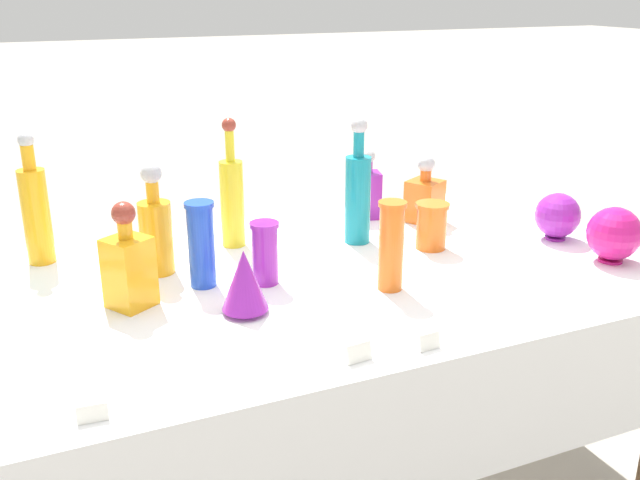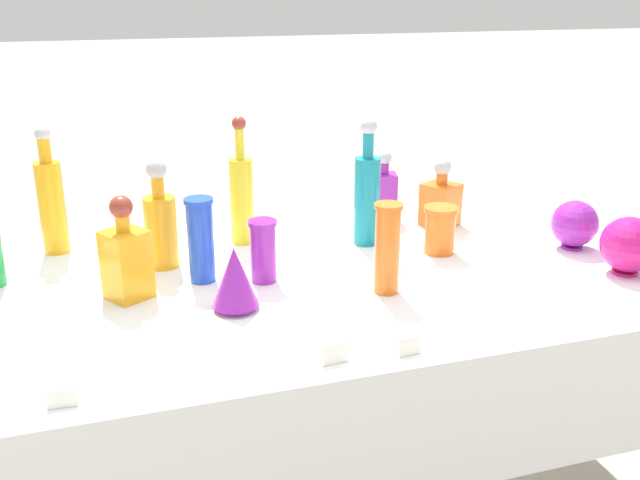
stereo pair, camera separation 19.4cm
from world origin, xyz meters
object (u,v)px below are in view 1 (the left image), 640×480
at_px(square_decanter_1, 128,265).
at_px(slender_vase_3, 391,244).
at_px(tall_bottle_2, 36,210).
at_px(cardboard_box_behind_left, 205,325).
at_px(square_decanter_2, 368,191).
at_px(tall_bottle_0, 358,193).
at_px(slender_vase_0, 432,224).
at_px(fluted_vase_0, 244,281).
at_px(tall_bottle_1, 232,197).
at_px(slender_vase_2, 201,242).
at_px(round_bowl_0, 614,234).
at_px(slender_vase_1, 265,251).
at_px(tall_bottle_4, 156,230).
at_px(square_decanter_0, 425,197).
at_px(round_bowl_1, 558,216).

height_order(square_decanter_1, slender_vase_3, square_decanter_1).
bearing_deg(tall_bottle_2, cardboard_box_behind_left, 46.32).
bearing_deg(square_decanter_2, square_decanter_1, -155.30).
distance_m(tall_bottle_0, slender_vase_0, 0.24).
distance_m(square_decanter_2, fluted_vase_0, 0.83).
height_order(tall_bottle_1, tall_bottle_2, tall_bottle_1).
distance_m(tall_bottle_0, slender_vase_2, 0.55).
relative_size(tall_bottle_1, slender_vase_3, 1.64).
relative_size(square_decanter_2, round_bowl_0, 1.47).
distance_m(tall_bottle_2, slender_vase_1, 0.68).
bearing_deg(slender_vase_0, tall_bottle_4, 170.12).
bearing_deg(tall_bottle_2, tall_bottle_4, -36.17).
distance_m(square_decanter_0, cardboard_box_behind_left, 1.20).
bearing_deg(round_bowl_1, slender_vase_3, -168.79).
distance_m(tall_bottle_0, slender_vase_1, 0.42).
relative_size(tall_bottle_0, slender_vase_0, 2.74).
xyz_separation_m(slender_vase_1, slender_vase_3, (0.29, -0.17, 0.03)).
relative_size(tall_bottle_4, round_bowl_1, 2.11).
height_order(square_decanter_2, slender_vase_3, slender_vase_3).
distance_m(square_decanter_2, round_bowl_1, 0.62).
bearing_deg(slender_vase_2, cardboard_box_behind_left, 76.74).
relative_size(tall_bottle_0, slender_vase_1, 2.27).
distance_m(tall_bottle_0, slender_vase_3, 0.37).
height_order(slender_vase_0, cardboard_box_behind_left, slender_vase_0).
bearing_deg(slender_vase_1, square_decanter_0, 23.21).
height_order(tall_bottle_4, cardboard_box_behind_left, tall_bottle_4).
xyz_separation_m(slender_vase_3, fluted_vase_0, (-0.40, 0.01, -0.04)).
xyz_separation_m(fluted_vase_0, round_bowl_0, (1.08, -0.10, -0.00)).
bearing_deg(fluted_vase_0, round_bowl_1, 6.48).
xyz_separation_m(tall_bottle_1, slender_vase_3, (0.28, -0.49, -0.03)).
bearing_deg(round_bowl_0, square_decanter_0, 119.37).
bearing_deg(slender_vase_1, square_decanter_1, 179.37).
height_order(tall_bottle_1, square_decanter_0, tall_bottle_1).
height_order(slender_vase_1, slender_vase_3, slender_vase_3).
relative_size(square_decanter_2, slender_vase_0, 1.67).
bearing_deg(slender_vase_0, slender_vase_1, -174.44).
xyz_separation_m(tall_bottle_0, tall_bottle_2, (-0.91, 0.21, -0.00)).
distance_m(square_decanter_0, round_bowl_1, 0.43).
relative_size(tall_bottle_0, round_bowl_1, 2.63).
bearing_deg(round_bowl_0, tall_bottle_4, 160.02).
xyz_separation_m(tall_bottle_2, round_bowl_0, (1.51, -0.66, -0.07)).
relative_size(square_decanter_0, slender_vase_2, 0.98).
relative_size(square_decanter_0, round_bowl_1, 1.53).
bearing_deg(square_decanter_0, fluted_vase_0, -150.37).
distance_m(tall_bottle_1, round_bowl_1, 1.01).
height_order(slender_vase_0, slender_vase_3, slender_vase_3).
distance_m(slender_vase_3, cardboard_box_behind_left, 1.45).
distance_m(tall_bottle_0, tall_bottle_2, 0.94).
relative_size(tall_bottle_2, square_decanter_2, 1.59).
height_order(slender_vase_0, round_bowl_0, round_bowl_0).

